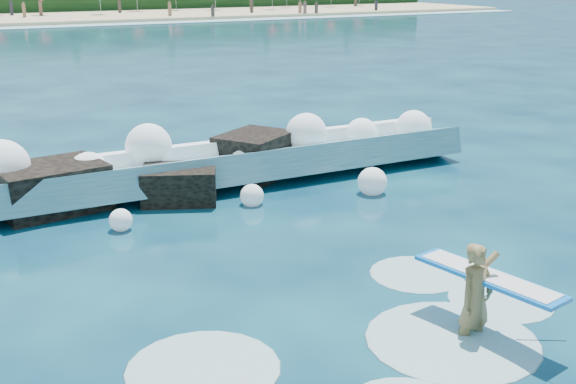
% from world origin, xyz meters
% --- Properties ---
extents(ground, '(200.00, 200.00, 0.00)m').
position_xyz_m(ground, '(0.00, 0.00, 0.00)').
color(ground, '#071F3B').
rests_on(ground, ground).
extents(breaking_wave, '(16.05, 2.59, 1.38)m').
position_xyz_m(breaking_wave, '(1.46, 7.06, 0.48)').
color(breaking_wave, teal).
rests_on(breaking_wave, ground).
extents(rock_cluster, '(8.37, 3.47, 1.44)m').
position_xyz_m(rock_cluster, '(0.15, 6.84, 0.46)').
color(rock_cluster, black).
rests_on(rock_cluster, ground).
extents(surfer_with_board, '(1.20, 3.04, 1.90)m').
position_xyz_m(surfer_with_board, '(2.34, -2.91, 0.70)').
color(surfer_with_board, olive).
rests_on(surfer_with_board, ground).
extents(wave_spray, '(15.22, 4.23, 1.85)m').
position_xyz_m(wave_spray, '(1.13, 6.93, 0.95)').
color(wave_spray, white).
rests_on(wave_spray, ground).
extents(surf_foam, '(9.04, 5.42, 0.14)m').
position_xyz_m(surf_foam, '(1.45, -2.52, 0.00)').
color(surf_foam, silver).
rests_on(surf_foam, ground).
extents(beachgoers, '(87.71, 12.59, 1.94)m').
position_xyz_m(beachgoers, '(10.72, 74.61, 1.09)').
color(beachgoers, '#3F332D').
rests_on(beachgoers, ground).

